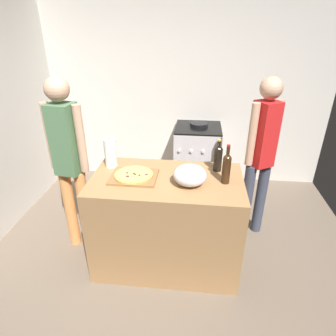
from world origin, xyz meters
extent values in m
cube|color=#6B5B4C|center=(0.00, 1.23, -0.01)|extent=(4.14, 3.05, 0.02)
cube|color=beige|center=(0.00, 2.50, 1.30)|extent=(4.14, 0.10, 2.60)
cube|color=#9E7247|center=(0.08, 0.66, 0.46)|extent=(1.32, 0.75, 0.93)
cube|color=olive|center=(-0.21, 0.64, 0.94)|extent=(0.40, 0.32, 0.02)
cylinder|color=tan|center=(-0.21, 0.64, 0.96)|extent=(0.34, 0.34, 0.02)
cylinder|color=#EAC660|center=(-0.21, 0.64, 0.97)|extent=(0.29, 0.29, 0.00)
cylinder|color=brown|center=(-0.09, 0.63, 0.97)|extent=(0.02, 0.02, 0.01)
cylinder|color=brown|center=(-0.26, 0.64, 0.97)|extent=(0.02, 0.02, 0.01)
cylinder|color=brown|center=(-0.24, 0.58, 0.97)|extent=(0.03, 0.03, 0.01)
cylinder|color=brown|center=(-0.19, 0.62, 0.97)|extent=(0.02, 0.02, 0.01)
cylinder|color=brown|center=(-0.20, 0.64, 0.97)|extent=(0.02, 0.02, 0.01)
cylinder|color=brown|center=(-0.15, 0.61, 0.97)|extent=(0.02, 0.02, 0.01)
cylinder|color=#B2B2B7|center=(0.28, 0.58, 0.93)|extent=(0.12, 0.12, 0.01)
ellipsoid|color=silver|center=(0.28, 0.58, 1.01)|extent=(0.28, 0.28, 0.17)
cylinder|color=white|center=(-0.46, 0.85, 1.06)|extent=(0.11, 0.11, 0.27)
cylinder|color=#997551|center=(-0.46, 0.85, 1.06)|extent=(0.03, 0.03, 0.28)
cylinder|color=black|center=(0.52, 0.86, 1.03)|extent=(0.08, 0.08, 0.20)
sphere|color=black|center=(0.52, 0.86, 1.13)|extent=(0.08, 0.08, 0.08)
cylinder|color=black|center=(0.52, 0.86, 1.18)|extent=(0.03, 0.03, 0.06)
cylinder|color=gold|center=(0.52, 0.86, 1.22)|extent=(0.03, 0.03, 0.01)
cylinder|color=#331E0F|center=(0.58, 0.64, 1.04)|extent=(0.07, 0.07, 0.22)
sphere|color=#331E0F|center=(0.58, 0.64, 1.15)|extent=(0.07, 0.07, 0.07)
cylinder|color=#331E0F|center=(0.58, 0.64, 1.21)|extent=(0.03, 0.03, 0.09)
cylinder|color=maroon|center=(0.58, 0.64, 1.26)|extent=(0.03, 0.03, 0.01)
cube|color=#B7B7BC|center=(0.33, 2.10, 0.45)|extent=(0.60, 0.58, 0.90)
cube|color=black|center=(0.33, 2.10, 0.91)|extent=(0.60, 0.58, 0.02)
cylinder|color=silver|center=(0.11, 1.80, 0.70)|extent=(0.04, 0.02, 0.04)
cylinder|color=silver|center=(0.26, 1.80, 0.70)|extent=(0.04, 0.02, 0.04)
cylinder|color=silver|center=(0.40, 1.80, 0.70)|extent=(0.04, 0.02, 0.04)
cylinder|color=silver|center=(0.55, 1.80, 0.70)|extent=(0.04, 0.02, 0.04)
cylinder|color=black|center=(0.34, 2.15, 0.94)|extent=(0.23, 0.23, 0.04)
cylinder|color=#D88C4C|center=(-0.93, 0.80, 0.43)|extent=(0.11, 0.11, 0.87)
cylinder|color=#D88C4C|center=(-0.77, 0.78, 0.43)|extent=(0.11, 0.11, 0.87)
cube|color=#4C724C|center=(-0.85, 0.79, 1.20)|extent=(0.24, 0.23, 0.65)
cylinder|color=tan|center=(-1.00, 0.81, 1.21)|extent=(0.08, 0.08, 0.62)
cylinder|color=tan|center=(-0.70, 0.77, 1.21)|extent=(0.08, 0.08, 0.62)
sphere|color=tan|center=(-0.85, 0.79, 1.64)|extent=(0.21, 0.21, 0.21)
cylinder|color=#383D4C|center=(1.04, 1.24, 0.43)|extent=(0.11, 0.11, 0.85)
cylinder|color=#383D4C|center=(0.88, 1.14, 0.43)|extent=(0.11, 0.11, 0.85)
cube|color=red|center=(0.96, 1.19, 1.17)|extent=(0.27, 0.27, 0.64)
cylinder|color=tan|center=(1.08, 1.26, 1.19)|extent=(0.08, 0.08, 0.61)
cylinder|color=tan|center=(0.84, 1.11, 1.19)|extent=(0.08, 0.08, 0.61)
sphere|color=tan|center=(0.96, 1.19, 1.61)|extent=(0.21, 0.21, 0.21)
camera|label=1|loc=(0.33, -1.50, 2.12)|focal=30.66mm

